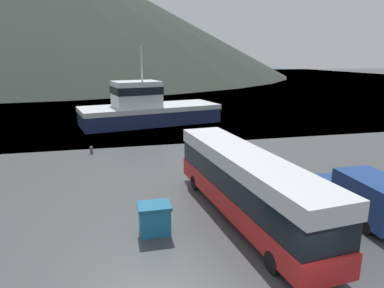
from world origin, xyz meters
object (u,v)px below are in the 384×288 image
delivery_van (366,196)px  fishing_boat (147,108)px  storage_bin (155,219)px  tour_bus (245,182)px

delivery_van → fishing_boat: size_ratio=0.31×
fishing_boat → storage_bin: size_ratio=11.57×
tour_bus → delivery_van: size_ratio=2.36×
fishing_boat → storage_bin: fishing_boat is taller
tour_bus → fishing_boat: (-2.10, 26.61, -0.03)m
tour_bus → storage_bin: size_ratio=8.57×
tour_bus → delivery_van: (5.94, -1.49, -0.68)m
fishing_boat → storage_bin: 27.26m
tour_bus → storage_bin: (-4.63, -0.50, -1.20)m
tour_bus → storage_bin: 4.81m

